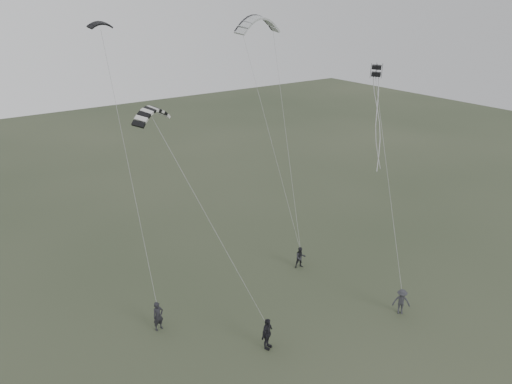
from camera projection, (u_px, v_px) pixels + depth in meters
ground at (291, 339)px, 29.04m from camera, size 140.00×140.00×0.00m
flyer_left at (158, 316)px, 29.56m from camera, size 0.72×0.52×1.85m
flyer_right at (300, 257)px, 36.37m from camera, size 0.96×0.86×1.62m
flyer_center at (267, 334)px, 27.95m from camera, size 1.23×0.92×1.94m
flyer_far at (401, 302)px, 31.07m from camera, size 1.24×1.22×1.71m
kite_dark_small at (100, 23)px, 30.56m from camera, size 1.66×0.91×0.63m
kite_pale_large at (258, 17)px, 39.21m from camera, size 4.55×2.06×1.92m
kite_striped at (151, 109)px, 25.24m from camera, size 2.64×2.05×1.17m
kite_box at (376, 71)px, 31.34m from camera, size 0.82×0.82×0.71m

